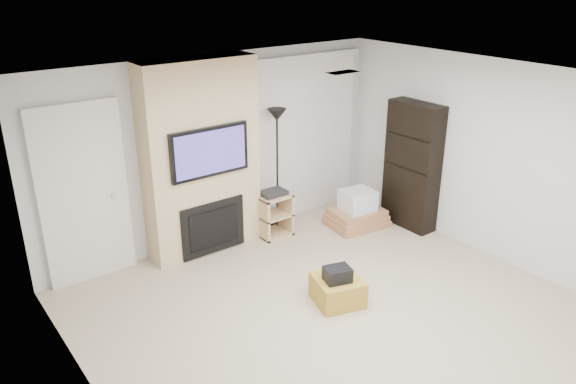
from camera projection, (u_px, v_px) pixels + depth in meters
floor at (357, 329)px, 5.83m from camera, size 5.00×5.50×0.00m
ceiling at (371, 90)px, 4.89m from camera, size 5.00×5.50×0.00m
wall_back at (217, 150)px, 7.39m from camera, size 5.00×0.00×2.50m
wall_left at (108, 310)px, 3.97m from camera, size 0.00×5.50×2.50m
wall_right at (513, 167)px, 6.75m from camera, size 0.00×5.50×2.50m
hvac_vent at (343, 72)px, 5.70m from camera, size 0.35×0.18×0.01m
ottoman at (338, 290)px, 6.25m from camera, size 0.62×0.62×0.30m
black_bag at (337, 274)px, 6.12m from camera, size 0.33×0.29×0.16m
fireplace_wall at (202, 160)px, 7.05m from camera, size 1.50×0.47×2.50m
entry_door at (84, 196)px, 6.44m from camera, size 1.02×0.11×2.14m
vertical_blinds at (303, 131)px, 8.13m from camera, size 1.98×0.10×2.37m
floor_lamp at (277, 136)px, 7.59m from camera, size 0.26×0.26×1.73m
av_stand at (273, 212)px, 7.74m from camera, size 0.45×0.38×0.66m
box_stack at (357, 212)px, 8.07m from camera, size 0.88×0.71×0.54m
bookshelf at (412, 166)px, 7.84m from camera, size 0.30×0.80×1.80m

